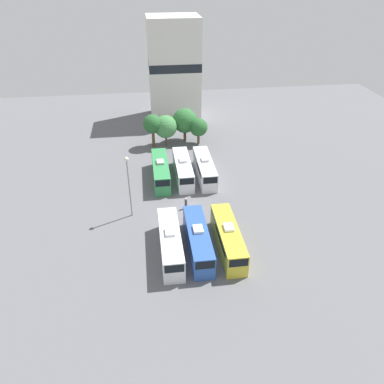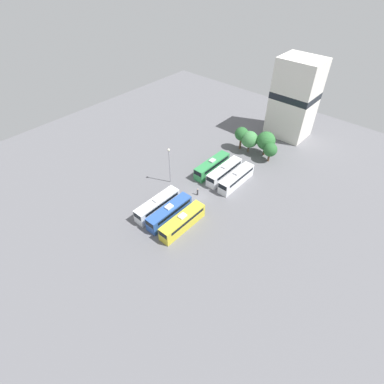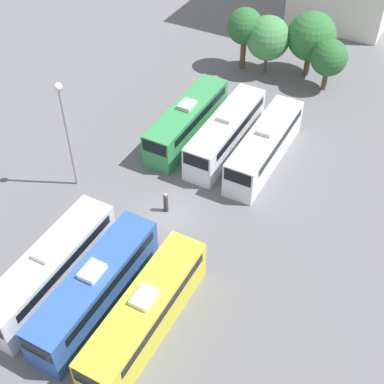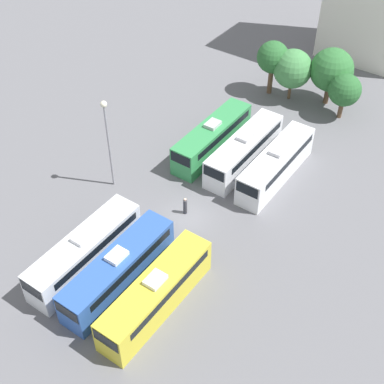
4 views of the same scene
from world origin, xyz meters
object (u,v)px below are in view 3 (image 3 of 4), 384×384
Objects in this scene: bus_0 at (51,267)px; light_pole at (65,121)px; tree_0 at (245,27)px; bus_4 at (226,131)px; tree_3 at (329,58)px; bus_1 at (96,287)px; bus_3 at (187,120)px; bus_5 at (265,145)px; tree_2 at (312,36)px; bus_2 at (146,312)px; worker_person at (166,203)px; tree_1 at (268,38)px.

light_pole is (-4.91, 8.87, 4.52)m from bus_0.
tree_0 is (-0.68, 32.18, 2.92)m from bus_0.
bus_4 is 2.10× the size of tree_3.
bus_3 is (-3.56, 18.73, 0.00)m from bus_1.
tree_3 is (0.94, 13.45, 1.77)m from bus_5.
tree_0 is at bearing 92.67° from bus_3.
tree_2 reaches higher than bus_0.
bus_2 is at bearing -1.93° from bus_1.
bus_2 is at bearing -68.55° from bus_3.
bus_4 is (3.76, 0.09, 0.00)m from bus_3.
worker_person is 9.68m from light_pole.
tree_0 is (-4.39, 13.26, 2.92)m from bus_4.
bus_2 and bus_5 have the same top height.
tree_0 reaches higher than bus_3.
bus_2 is 1.00× the size of bus_4.
bus_0 is 10.14m from worker_person.
bus_1 and bus_3 have the same top height.
tree_1 is (-5.56, 13.69, 2.16)m from bus_5.
tree_0 is (-0.62, 13.34, 2.92)m from bus_3.
bus_1 is 6.16× the size of worker_person.
bus_5 is 1.70× the size of tree_0.
bus_1 is 1.00× the size of bus_5.
bus_2 is at bearing -80.35° from tree_1.
bus_0 is 1.65× the size of tree_2.
bus_4 is 14.16m from tree_3.
bus_2 is at bearing -0.16° from bus_0.
tree_1 is 4.31m from tree_2.
tree_0 is (-4.18, 32.07, 2.92)m from bus_1.
bus_0 is at bearing -107.82° from worker_person.
tree_0 reaches higher than tree_1.
bus_2 is at bearing -76.00° from tree_0.
light_pole is 26.95m from tree_3.
light_pole is at bearing -130.60° from bus_4.
tree_1 reaches higher than bus_2.
bus_3 is 1.18× the size of light_pole.
bus_4 is at bearing 86.21° from worker_person.
light_pole is at bearing -174.70° from worker_person.
tree_2 is (5.80, 34.06, 2.56)m from bus_0.
worker_person is 0.30× the size of tree_1.
bus_2 is 15.81m from light_pole.
bus_5 is at bearing -67.92° from tree_1.
tree_1 is at bearing 177.83° from tree_3.
tree_0 is (-8.07, 13.44, 2.92)m from bus_5.
tree_1 is (6.74, 23.56, -2.36)m from light_pole.
tree_3 reaches higher than bus_2.
bus_4 reaches higher than worker_person.
bus_4 is at bearing 49.40° from light_pole.
tree_1 is at bearing 92.96° from bus_1.
bus_5 is (7.39, 18.74, 0.00)m from bus_0.
bus_1 and bus_5 have the same top height.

